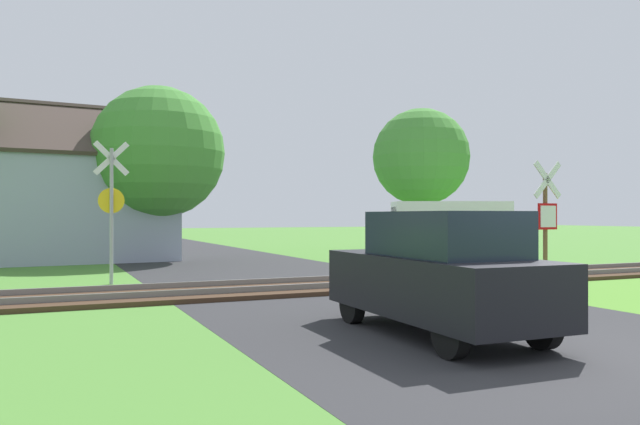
# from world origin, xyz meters

# --- Properties ---
(ground_plane) EXTENTS (160.00, 160.00, 0.00)m
(ground_plane) POSITION_xyz_m (0.00, 0.00, 0.00)
(ground_plane) COLOR #4C8433
(road_asphalt) EXTENTS (7.20, 80.00, 0.01)m
(road_asphalt) POSITION_xyz_m (0.00, 2.00, 0.00)
(road_asphalt) COLOR #2D2D30
(road_asphalt) RESTS_ON ground
(rail_track) EXTENTS (60.00, 2.60, 0.22)m
(rail_track) POSITION_xyz_m (0.00, 7.40, 0.06)
(rail_track) COLOR #422D1E
(rail_track) RESTS_ON ground
(stop_sign_near) EXTENTS (0.88, 0.17, 2.98)m
(stop_sign_near) POSITION_xyz_m (4.65, 4.95, 1.67)
(stop_sign_near) COLOR brown
(stop_sign_near) RESTS_ON ground
(crossing_sign_far) EXTENTS (0.88, 0.13, 3.60)m
(crossing_sign_far) POSITION_xyz_m (-4.34, 10.42, 2.08)
(crossing_sign_far) COLOR #9E9EA5
(crossing_sign_far) RESTS_ON ground
(house) EXTENTS (8.91, 6.93, 6.11)m
(house) POSITION_xyz_m (-5.38, 20.11, 2.16)
(house) COLOR #99A3B7
(house) RESTS_ON ground
(tree_center) EXTENTS (5.01, 5.01, 6.63)m
(tree_center) POSITION_xyz_m (-1.93, 18.11, 4.12)
(tree_center) COLOR #513823
(tree_center) RESTS_ON ground
(tree_far) EXTENTS (4.63, 4.63, 6.85)m
(tree_far) POSITION_xyz_m (10.62, 19.30, 4.53)
(tree_far) COLOR #513823
(tree_far) RESTS_ON ground
(mail_truck) EXTENTS (5.23, 3.67, 2.24)m
(mail_truck) POSITION_xyz_m (7.81, 13.36, 1.24)
(mail_truck) COLOR white
(mail_truck) RESTS_ON ground
(parked_car) EXTENTS (1.72, 4.03, 1.78)m
(parked_car) POSITION_xyz_m (-0.70, 1.49, 0.89)
(parked_car) COLOR black
(parked_car) RESTS_ON ground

